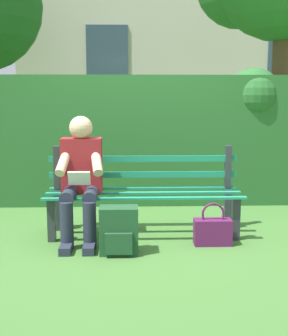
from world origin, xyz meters
name	(u,v)px	position (x,y,z in m)	size (l,w,h in m)	color
ground	(144,234)	(0.00, 0.00, 0.00)	(60.00, 60.00, 0.00)	#3D6B2D
park_bench	(143,191)	(0.00, -0.07, 0.41)	(1.88, 0.52, 0.85)	#2D3338
person_seated	(81,176)	(0.59, 0.10, 0.61)	(0.44, 0.73, 1.15)	maroon
hedge_backdrop	(106,137)	(0.44, -1.50, 0.82)	(6.25, 0.82, 1.68)	#265B28
backpack	(119,231)	(0.23, 0.52, 0.20)	(0.33, 0.27, 0.41)	#1E4728
handbag	(213,231)	(-0.62, 0.32, 0.13)	(0.34, 0.15, 0.39)	#59194C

